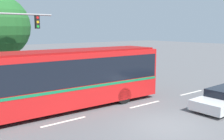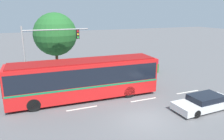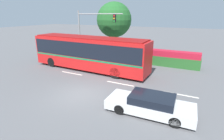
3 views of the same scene
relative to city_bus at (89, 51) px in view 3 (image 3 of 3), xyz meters
name	(u,v)px [view 3 (image 3 of 3)]	position (x,y,z in m)	size (l,w,h in m)	color
ground_plane	(82,94)	(2.82, -5.18, -1.89)	(140.00, 140.00, 0.00)	#5B5B5E
city_bus	(89,51)	(0.00, 0.00, 0.00)	(12.40, 2.86, 3.33)	red
sedan_foreground	(150,104)	(7.78, -5.42, -1.34)	(4.96, 2.05, 1.13)	silver
traffic_light_pole	(90,26)	(-2.81, 4.64, 2.08)	(6.28, 0.24, 5.90)	gray
flowering_hedge	(170,59)	(7.16, 4.99, -1.07)	(6.18, 1.18, 1.68)	#286028
street_tree_left	(114,20)	(-1.15, 8.10, 2.79)	(4.78, 4.78, 7.09)	brown
lane_stripe_near	(72,73)	(-0.78, -1.87, -1.89)	(2.40, 0.16, 0.01)	silver
lane_stripe_mid	(120,84)	(4.44, -2.16, -1.89)	(2.40, 0.16, 0.01)	silver
lane_stripe_far	(180,95)	(9.10, -2.10, -1.89)	(2.40, 0.16, 0.01)	silver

